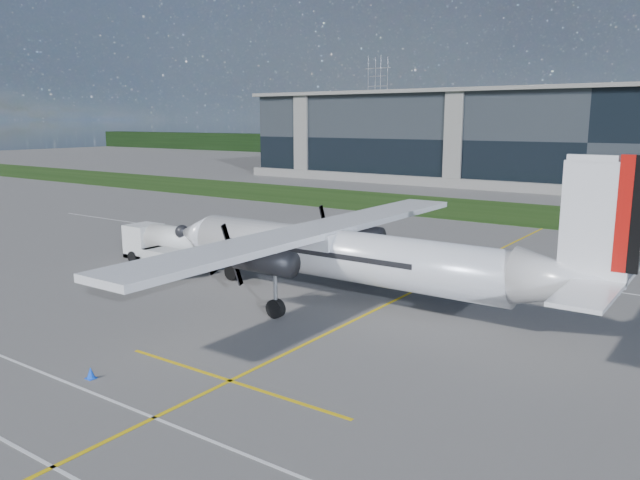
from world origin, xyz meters
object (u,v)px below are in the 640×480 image
safety_cone_portwing (91,373)px  safety_cone_nose_stbd (217,265)px  pylon_west (377,106)px  fuel_tanker_truck (163,244)px  safety_cone_stbdwing (416,251)px  baggage_tug (164,263)px  ground_crew_person (178,265)px  turboprop_aircraft (356,227)px  safety_cone_fwd (156,265)px

safety_cone_portwing → safety_cone_nose_stbd: 19.81m
safety_cone_portwing → pylon_west: bearing=116.1°
fuel_tanker_truck → safety_cone_stbdwing: size_ratio=15.94×
baggage_tug → ground_crew_person: (1.19, 0.18, -0.01)m
pylon_west → safety_cone_portwing: (78.06, -159.17, -14.75)m
safety_cone_portwing → safety_cone_stbdwing: (0.06, 30.09, 0.00)m
pylon_west → fuel_tanker_truck: size_ratio=3.76×
safety_cone_stbdwing → safety_cone_portwing: bearing=-90.1°
safety_cone_portwing → fuel_tanker_truck: bearing=131.0°
baggage_tug → turboprop_aircraft: bearing=7.5°
fuel_tanker_truck → safety_cone_portwing: 21.39m
turboprop_aircraft → ground_crew_person: 13.78m
turboprop_aircraft → safety_cone_nose_stbd: size_ratio=61.12×
ground_crew_person → safety_cone_fwd: bearing=90.5°
turboprop_aircraft → safety_cone_fwd: turboprop_aircraft is taller
safety_cone_portwing → safety_cone_fwd: same height
ground_crew_person → pylon_west: bearing=41.0°
turboprop_aircraft → baggage_tug: bearing=-172.5°
pylon_west → baggage_tug: pylon_west is taller
turboprop_aircraft → safety_cone_stbdwing: 15.59m
pylon_west → ground_crew_person: (68.26, -145.39, -14.07)m
baggage_tug → safety_cone_fwd: (-2.18, 1.10, -0.69)m
safety_cone_portwing → safety_cone_stbdwing: 30.09m
fuel_tanker_truck → ground_crew_person: (4.20, -2.35, -0.57)m
ground_crew_person → safety_cone_nose_stbd: (0.18, 3.54, -0.68)m
turboprop_aircraft → baggage_tug: (-14.37, -1.89, -3.65)m
safety_cone_portwing → safety_cone_fwd: 19.73m
baggage_tug → safety_cone_stbdwing: 19.87m
turboprop_aircraft → safety_cone_portwing: turboprop_aircraft is taller
turboprop_aircraft → safety_cone_fwd: size_ratio=61.12×
pylon_west → safety_cone_nose_stbd: 158.18m
safety_cone_portwing → safety_cone_stbdwing: size_ratio=1.00×
pylon_west → turboprop_aircraft: size_ratio=0.98×
pylon_west → fuel_tanker_truck: bearing=-65.9°
safety_cone_stbdwing → turboprop_aircraft: bearing=-77.2°
pylon_west → turboprop_aircraft: bearing=-60.5°
turboprop_aircraft → fuel_tanker_truck: size_ratio=3.83×
fuel_tanker_truck → ground_crew_person: 4.85m
fuel_tanker_truck → turboprop_aircraft: bearing=-2.1°
safety_cone_fwd → turboprop_aircraft: bearing=2.7°
turboprop_aircraft → fuel_tanker_truck: bearing=177.9°
fuel_tanker_truck → safety_cone_stbdwing: fuel_tanker_truck is taller
pylon_west → safety_cone_stbdwing: bearing=-58.8°
baggage_tug → ground_crew_person: 1.20m
ground_crew_person → safety_cone_portwing: (9.80, -13.77, -0.68)m
turboprop_aircraft → safety_cone_nose_stbd: (-13.00, 1.83, -4.33)m
turboprop_aircraft → safety_cone_portwing: size_ratio=61.12×
fuel_tanker_truck → baggage_tug: 3.97m
ground_crew_person → safety_cone_stbdwing: 19.08m
safety_cone_portwing → safety_cone_stbdwing: bearing=89.9°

